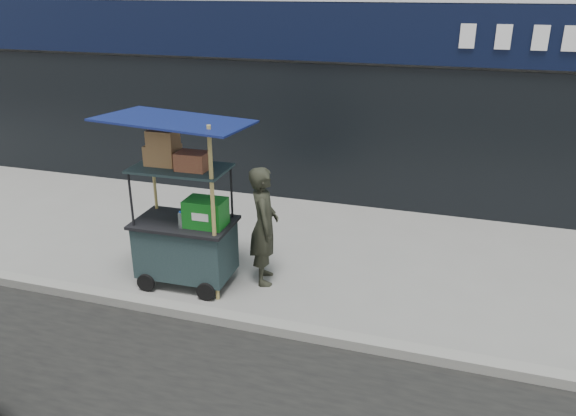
% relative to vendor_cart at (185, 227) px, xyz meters
% --- Properties ---
extents(ground, '(80.00, 80.00, 0.00)m').
position_rel_vendor_cart_xyz_m(ground, '(0.89, -0.53, -0.78)').
color(ground, slate).
rests_on(ground, ground).
extents(curb, '(80.00, 0.18, 0.12)m').
position_rel_vendor_cart_xyz_m(curb, '(0.89, -0.73, -0.72)').
color(curb, gray).
rests_on(curb, ground).
extents(vendor_cart, '(1.68, 1.20, 2.23)m').
position_rel_vendor_cart_xyz_m(vendor_cart, '(0.00, 0.00, 0.00)').
color(vendor_cart, '#19282A').
rests_on(vendor_cart, ground).
extents(vendor_man, '(0.54, 0.66, 1.55)m').
position_rel_vendor_cart_xyz_m(vendor_man, '(0.92, 0.36, -0.01)').
color(vendor_man, '#26281D').
rests_on(vendor_man, ground).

